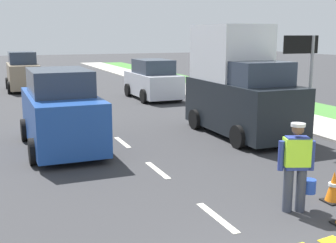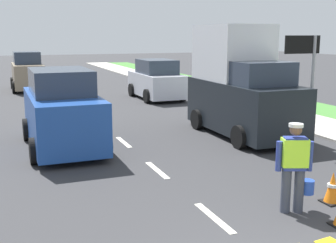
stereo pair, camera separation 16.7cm
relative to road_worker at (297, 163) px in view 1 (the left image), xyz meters
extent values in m
plane|color=#333335|center=(-1.48, 18.57, -0.93)|extent=(96.00, 96.00, 0.00)
cube|color=#B2ADA3|center=(5.72, 7.57, -0.93)|extent=(2.40, 72.00, 0.14)
cube|color=silver|center=(-1.48, 0.27, -0.93)|extent=(0.14, 1.40, 0.01)
cube|color=silver|center=(-1.48, 3.27, -0.93)|extent=(0.14, 1.40, 0.01)
cube|color=silver|center=(-1.48, 6.27, -0.93)|extent=(0.14, 1.40, 0.01)
cube|color=silver|center=(-1.48, 9.27, -0.93)|extent=(0.14, 1.40, 0.01)
cube|color=silver|center=(-1.48, 12.27, -0.93)|extent=(0.14, 1.40, 0.01)
cube|color=silver|center=(-1.48, 15.27, -0.93)|extent=(0.14, 1.40, 0.01)
cube|color=silver|center=(-1.48, 18.27, -0.93)|extent=(0.14, 1.40, 0.01)
cube|color=silver|center=(-1.48, 21.27, -0.93)|extent=(0.14, 1.40, 0.01)
cube|color=silver|center=(-1.48, 24.27, -0.93)|extent=(0.14, 1.40, 0.01)
cube|color=silver|center=(-1.48, 27.27, -0.93)|extent=(0.14, 1.40, 0.01)
cube|color=silver|center=(-1.48, 30.27, -0.93)|extent=(0.14, 1.40, 0.01)
cube|color=silver|center=(-1.48, 33.27, -0.93)|extent=(0.14, 1.40, 0.01)
cube|color=silver|center=(-1.48, 36.27, -0.93)|extent=(0.14, 1.40, 0.01)
cube|color=silver|center=(-1.48, 39.27, -0.93)|extent=(0.14, 1.40, 0.01)
cube|color=silver|center=(-1.48, 42.27, -0.93)|extent=(0.14, 1.40, 0.01)
cube|color=silver|center=(-1.48, 45.27, -0.93)|extent=(0.14, 1.40, 0.01)
cylinder|color=#383D4C|center=(-0.14, 0.04, -0.52)|extent=(0.18, 0.18, 0.82)
cylinder|color=#383D4C|center=(0.09, -0.04, -0.52)|extent=(0.18, 0.18, 0.82)
cube|color=navy|center=(-0.03, 0.00, 0.19)|extent=(0.46, 0.37, 0.60)
cube|color=#A5EA33|center=(-0.03, 0.00, 0.21)|extent=(0.53, 0.43, 0.51)
cylinder|color=navy|center=(-0.29, 0.10, 0.14)|extent=(0.11, 0.11, 0.55)
cylinder|color=navy|center=(0.24, -0.10, 0.14)|extent=(0.11, 0.11, 0.55)
sphere|color=brown|center=(-0.03, 0.00, 0.63)|extent=(0.22, 0.22, 0.22)
cylinder|color=silver|center=(-0.03, 0.00, 0.71)|extent=(0.26, 0.26, 0.06)
cylinder|color=#2347B7|center=(0.29, -0.01, -0.48)|extent=(0.26, 0.26, 0.26)
cylinder|color=gray|center=(3.43, 3.83, 0.67)|extent=(0.10, 0.10, 3.20)
cube|color=white|center=(3.03, 3.86, 2.02)|extent=(1.10, 0.05, 0.44)
cube|color=black|center=(3.03, 3.85, 2.02)|extent=(1.16, 0.04, 0.50)
cube|color=black|center=(0.98, 0.09, -0.92)|extent=(0.36, 0.36, 0.03)
cone|color=orange|center=(0.98, 0.09, -0.60)|extent=(0.30, 0.30, 0.59)
cylinder|color=white|center=(0.98, 0.09, -0.57)|extent=(0.20, 0.20, 0.06)
cube|color=black|center=(2.39, 5.78, 0.03)|extent=(1.90, 4.60, 1.56)
cube|color=#2D3847|center=(2.39, 4.97, 1.16)|extent=(1.67, 1.61, 0.70)
cube|color=silver|center=(2.39, 6.58, 1.71)|extent=(1.81, 2.53, 1.80)
cylinder|color=black|center=(1.42, 7.20, -0.59)|extent=(0.22, 0.68, 0.68)
cylinder|color=black|center=(3.36, 7.20, -0.59)|extent=(0.22, 0.68, 0.68)
cylinder|color=black|center=(1.42, 4.35, -0.59)|extent=(0.22, 0.68, 0.68)
cylinder|color=black|center=(3.36, 4.35, -0.59)|extent=(0.22, 0.68, 0.68)
cube|color=silver|center=(2.57, 14.62, -0.19)|extent=(1.78, 4.12, 1.11)
cube|color=#2D3847|center=(2.57, 14.51, 0.71)|extent=(1.57, 2.27, 0.70)
cylinder|color=black|center=(1.66, 15.90, -0.59)|extent=(0.22, 0.68, 0.68)
cylinder|color=black|center=(3.48, 15.90, -0.59)|extent=(0.22, 0.68, 0.68)
cylinder|color=black|center=(1.66, 13.34, -0.59)|extent=(0.22, 0.68, 0.68)
cylinder|color=black|center=(3.48, 13.34, -0.59)|extent=(0.22, 0.68, 0.68)
cube|color=#1E4799|center=(-3.26, 6.28, -0.06)|extent=(1.81, 4.39, 1.38)
cube|color=#2D3847|center=(-3.26, 6.39, 0.98)|extent=(1.59, 2.42, 0.70)
cylinder|color=black|center=(-2.34, 4.92, -0.59)|extent=(0.22, 0.68, 0.68)
cylinder|color=black|center=(-4.19, 4.92, -0.59)|extent=(0.22, 0.68, 0.68)
cylinder|color=black|center=(-2.34, 7.64, -0.59)|extent=(0.22, 0.68, 0.68)
cylinder|color=black|center=(-4.19, 7.64, -0.59)|extent=(0.22, 0.68, 0.68)
cube|color=gray|center=(-3.26, 20.60, -0.07)|extent=(1.63, 3.86, 1.36)
cube|color=#2D3847|center=(-3.26, 20.70, 0.96)|extent=(1.43, 2.12, 0.70)
cylinder|color=black|center=(-2.43, 19.40, -0.59)|extent=(0.22, 0.68, 0.68)
cylinder|color=black|center=(-4.10, 19.40, -0.59)|extent=(0.22, 0.68, 0.68)
cylinder|color=black|center=(-2.43, 21.79, -0.59)|extent=(0.22, 0.68, 0.68)
cylinder|color=black|center=(-4.10, 21.79, -0.59)|extent=(0.22, 0.68, 0.68)
camera|label=1|loc=(-5.07, -6.20, 2.30)|focal=46.80mm
camera|label=2|loc=(-4.92, -6.27, 2.30)|focal=46.80mm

